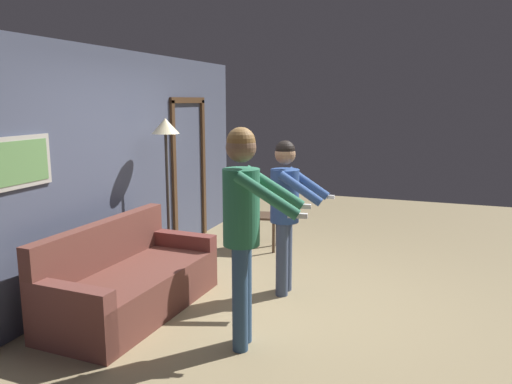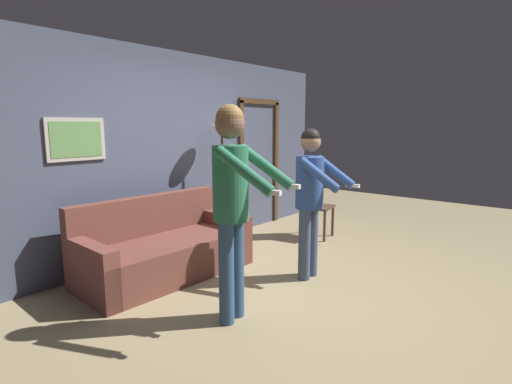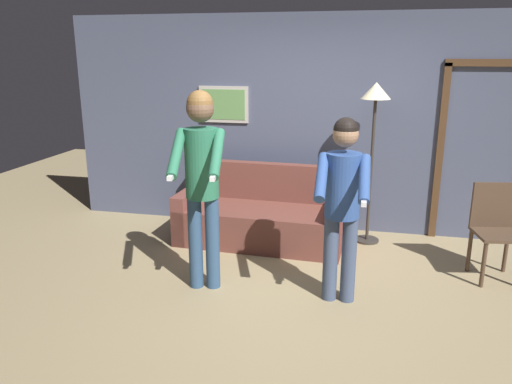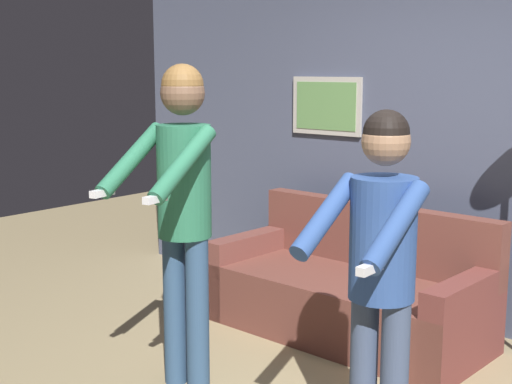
# 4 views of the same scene
# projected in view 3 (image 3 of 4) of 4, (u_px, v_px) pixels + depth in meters

# --- Properties ---
(ground_plane) EXTENTS (12.00, 12.00, 0.00)m
(ground_plane) POSITION_uv_depth(u_px,v_px,m) (297.00, 295.00, 4.57)
(ground_plane) COLOR #97845F
(back_wall_assembly) EXTENTS (6.40, 0.10, 2.60)m
(back_wall_assembly) POSITION_uv_depth(u_px,v_px,m) (323.00, 125.00, 6.03)
(back_wall_assembly) COLOR #474E65
(back_wall_assembly) RESTS_ON ground_plane
(couch) EXTENTS (1.93, 0.93, 0.87)m
(couch) POSITION_uv_depth(u_px,v_px,m) (262.00, 218.00, 5.83)
(couch) COLOR brown
(couch) RESTS_ON ground_plane
(torchiere_lamp) EXTENTS (0.33, 0.33, 1.84)m
(torchiere_lamp) POSITION_uv_depth(u_px,v_px,m) (375.00, 111.00, 5.48)
(torchiere_lamp) COLOR #332D28
(torchiere_lamp) RESTS_ON ground_plane
(person_standing_left) EXTENTS (0.51, 0.72, 1.84)m
(person_standing_left) POSITION_uv_depth(u_px,v_px,m) (201.00, 171.00, 4.43)
(person_standing_left) COLOR #2E4A6C
(person_standing_left) RESTS_ON ground_plane
(person_standing_right) EXTENTS (0.44, 0.64, 1.64)m
(person_standing_right) POSITION_uv_depth(u_px,v_px,m) (343.00, 195.00, 4.22)
(person_standing_right) COLOR #3F4D6B
(person_standing_right) RESTS_ON ground_plane
(dining_chair_distant) EXTENTS (0.49, 0.49, 0.93)m
(dining_chair_distant) POSITION_uv_depth(u_px,v_px,m) (495.00, 225.00, 4.85)
(dining_chair_distant) COLOR #4C3828
(dining_chair_distant) RESTS_ON ground_plane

